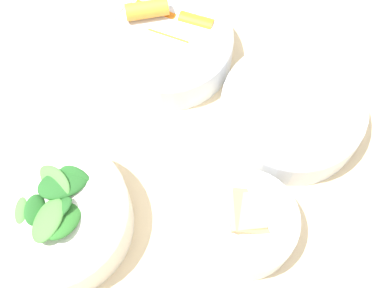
# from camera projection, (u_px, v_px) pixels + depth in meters

# --- Properties ---
(ground_plane) EXTENTS (10.00, 10.00, 0.00)m
(ground_plane) POSITION_uv_depth(u_px,v_px,m) (174.00, 270.00, 1.40)
(ground_plane) COLOR #4C4238
(dining_table) EXTENTS (1.19, 0.92, 0.78)m
(dining_table) POSITION_uv_depth(u_px,v_px,m) (161.00, 181.00, 0.80)
(dining_table) COLOR beige
(dining_table) RESTS_ON ground_plane
(bowl_carrots) EXTENTS (0.17, 0.17, 0.07)m
(bowl_carrots) POSITION_uv_depth(u_px,v_px,m) (169.00, 44.00, 0.72)
(bowl_carrots) COLOR silver
(bowl_carrots) RESTS_ON dining_table
(bowl_greens) EXTENTS (0.18, 0.18, 0.09)m
(bowl_greens) POSITION_uv_depth(u_px,v_px,m) (54.00, 216.00, 0.62)
(bowl_greens) COLOR silver
(bowl_greens) RESTS_ON dining_table
(bowl_beans_hotdog) EXTENTS (0.19, 0.19, 0.05)m
(bowl_beans_hotdog) POSITION_uv_depth(u_px,v_px,m) (292.00, 112.00, 0.69)
(bowl_beans_hotdog) COLOR silver
(bowl_beans_hotdog) RESTS_ON dining_table
(bowl_cookies) EXTENTS (0.12, 0.12, 0.05)m
(bowl_cookies) POSITION_uv_depth(u_px,v_px,m) (246.00, 223.00, 0.62)
(bowl_cookies) COLOR white
(bowl_cookies) RESTS_ON dining_table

